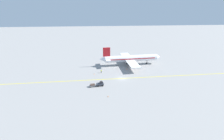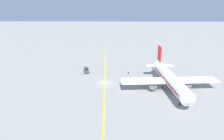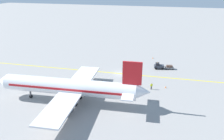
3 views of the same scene
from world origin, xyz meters
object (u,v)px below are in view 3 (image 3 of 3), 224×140
Objects in this scene: baggage_cart_trailing at (169,67)px; traffic_cone_near_nose at (166,87)px; airplane_at_gate at (71,87)px; traffic_cone_by_wingtip at (95,88)px; traffic_cone_mid_apron at (153,58)px; ground_crew_worker at (151,86)px; baggage_tug_dark at (159,66)px.

baggage_cart_trailing is 13.78m from traffic_cone_near_nose.
traffic_cone_by_wingtip is (7.29, -3.15, -3.43)m from airplane_at_gate.
baggage_cart_trailing is 26.26m from traffic_cone_by_wingtip.
airplane_at_gate is 64.63× the size of traffic_cone_mid_apron.
baggage_cart_trailing is at bearing -146.63° from traffic_cone_mid_apron.
airplane_at_gate reaches higher than traffic_cone_by_wingtip.
traffic_cone_near_nose is (1.73, -3.53, -0.63)m from ground_crew_worker.
airplane_at_gate is 12.63× the size of baggage_cart_trailing.
traffic_cone_near_nose is (12.86, -20.40, -3.43)m from airplane_at_gate.
traffic_cone_mid_apron is 30.74m from traffic_cone_by_wingtip.
traffic_cone_near_nose is 1.00× the size of traffic_cone_by_wingtip.
airplane_at_gate is at bearing 123.41° from ground_crew_worker.
airplane_at_gate is 38.84m from traffic_cone_mid_apron.
baggage_tug_dark is at bearing -34.21° from airplane_at_gate.
baggage_tug_dark is 5.86× the size of traffic_cone_mid_apron.
airplane_at_gate is at bearing 145.79° from baggage_tug_dark.
airplane_at_gate is 8.65m from traffic_cone_by_wingtip.
traffic_cone_by_wingtip is (-19.33, 17.78, -0.49)m from baggage_cart_trailing.
traffic_cone_mid_apron is (9.67, 2.72, -0.63)m from baggage_tug_dark.
traffic_cone_mid_apron is at bearing 13.41° from traffic_cone_near_nose.
traffic_cone_by_wingtip is (-28.38, 11.81, 0.00)m from traffic_cone_mid_apron.
ground_crew_worker is 3.05× the size of traffic_cone_mid_apron.
traffic_cone_by_wingtip is at bearing 105.61° from ground_crew_worker.
airplane_at_gate is at bearing 122.22° from traffic_cone_near_nose.
ground_crew_worker is (-15.49, 4.05, 0.15)m from baggage_cart_trailing.
ground_crew_worker is at bearing -74.39° from traffic_cone_by_wingtip.
ground_crew_worker is 14.26m from traffic_cone_by_wingtip.
baggage_tug_dark is 5.86× the size of traffic_cone_by_wingtip.
baggage_cart_trailing is at bearing -42.61° from traffic_cone_by_wingtip.
traffic_cone_near_nose is 23.46m from traffic_cone_mid_apron.
airplane_at_gate is at bearing 141.83° from baggage_cart_trailing.
traffic_cone_near_nose is at bearing -57.78° from airplane_at_gate.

